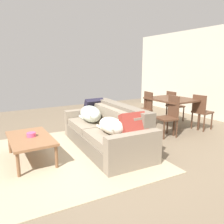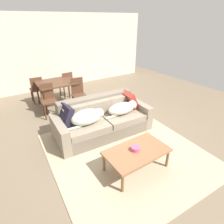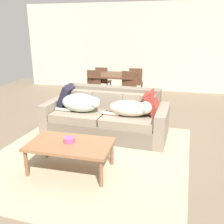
% 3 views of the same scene
% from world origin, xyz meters
% --- Properties ---
extents(ground_plane, '(10.00, 10.00, 0.00)m').
position_xyz_m(ground_plane, '(0.00, 0.00, 0.00)').
color(ground_plane, '#70604B').
extents(area_rug, '(3.11, 3.25, 0.01)m').
position_xyz_m(area_rug, '(-0.25, -0.84, 0.01)').
color(area_rug, tan).
rests_on(area_rug, ground).
extents(couch, '(2.30, 1.10, 0.84)m').
position_xyz_m(couch, '(-0.24, 0.12, 0.32)').
color(couch, '#6C6152').
rests_on(couch, ground).
extents(dog_on_left_cushion, '(0.86, 0.41, 0.33)m').
position_xyz_m(dog_on_left_cushion, '(-0.68, -0.04, 0.61)').
color(dog_on_left_cushion, silver).
rests_on(dog_on_left_cushion, couch).
extents(dog_on_right_cushion, '(0.88, 0.40, 0.28)m').
position_xyz_m(dog_on_right_cushion, '(0.24, -0.07, 0.58)').
color(dog_on_right_cushion, beige).
rests_on(dog_on_right_cushion, couch).
extents(throw_pillow_by_left_arm, '(0.31, 0.45, 0.46)m').
position_xyz_m(throw_pillow_by_left_arm, '(-1.09, 0.22, 0.64)').
color(throw_pillow_by_left_arm, black).
rests_on(throw_pillow_by_left_arm, couch).
extents(throw_pillow_by_right_arm, '(0.35, 0.46, 0.45)m').
position_xyz_m(throw_pillow_by_right_arm, '(0.61, 0.13, 0.64)').
color(throw_pillow_by_right_arm, maroon).
rests_on(throw_pillow_by_right_arm, couch).
extents(coffee_table, '(1.13, 0.66, 0.42)m').
position_xyz_m(coffee_table, '(-0.38, -1.32, 0.37)').
color(coffee_table, '#8D5E3D').
rests_on(coffee_table, ground).
extents(bowl_on_coffee_table, '(0.15, 0.15, 0.07)m').
position_xyz_m(bowl_on_coffee_table, '(-0.40, -1.30, 0.45)').
color(bowl_on_coffee_table, '#EA4C7F').
rests_on(bowl_on_coffee_table, coffee_table).
extents(dining_table, '(1.14, 0.96, 0.77)m').
position_xyz_m(dining_table, '(-0.59, 2.21, 0.70)').
color(dining_table, '#523221').
rests_on(dining_table, ground).
extents(dining_chair_near_left, '(0.44, 0.44, 0.92)m').
position_xyz_m(dining_chair_near_left, '(-1.03, 1.68, 0.52)').
color(dining_chair_near_left, '#523221').
rests_on(dining_chair_near_left, ground).
extents(dining_chair_near_right, '(0.45, 0.45, 0.94)m').
position_xyz_m(dining_chair_near_right, '(-0.13, 1.67, 0.51)').
color(dining_chair_near_right, '#523221').
rests_on(dining_chair_near_right, ground).
extents(dining_chair_far_left, '(0.42, 0.42, 0.87)m').
position_xyz_m(dining_chair_far_left, '(-1.07, 2.79, 0.49)').
color(dining_chair_far_left, '#523221').
rests_on(dining_chair_far_left, ground).
extents(dining_chair_far_right, '(0.43, 0.43, 0.89)m').
position_xyz_m(dining_chair_far_right, '(-0.09, 2.73, 0.50)').
color(dining_chair_far_right, '#523221').
rests_on(dining_chair_far_right, ground).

